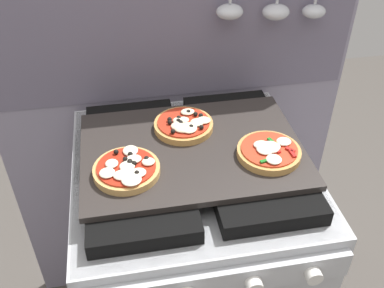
% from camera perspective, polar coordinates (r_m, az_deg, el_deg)
% --- Properties ---
extents(kitchen_backsplash, '(1.10, 0.09, 1.55)m').
position_cam_1_polar(kitchen_backsplash, '(1.43, -2.27, 3.81)').
color(kitchen_backsplash, gray).
rests_on(kitchen_backsplash, ground_plane).
extents(stove, '(0.60, 0.64, 0.90)m').
position_cam_1_polar(stove, '(1.42, 0.01, -15.29)').
color(stove, '#B7BABF').
rests_on(stove, ground_plane).
extents(baking_tray, '(0.54, 0.38, 0.02)m').
position_cam_1_polar(baking_tray, '(1.09, 0.00, -0.74)').
color(baking_tray, '#2D2826').
rests_on(baking_tray, stove).
extents(pizza_left, '(0.15, 0.15, 0.03)m').
position_cam_1_polar(pizza_left, '(1.01, -8.38, -3.21)').
color(pizza_left, tan).
rests_on(pizza_left, baking_tray).
extents(pizza_right, '(0.15, 0.15, 0.03)m').
position_cam_1_polar(pizza_right, '(1.07, 9.90, -0.92)').
color(pizza_right, tan).
rests_on(pizza_right, baking_tray).
extents(pizza_center, '(0.15, 0.15, 0.03)m').
position_cam_1_polar(pizza_center, '(1.14, -1.01, 2.50)').
color(pizza_center, tan).
rests_on(pizza_center, baking_tray).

